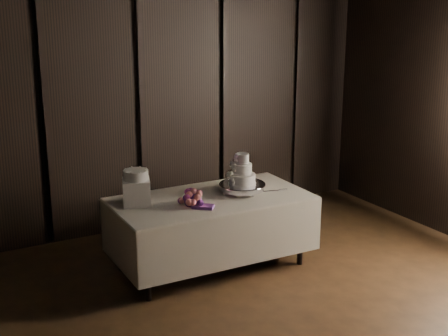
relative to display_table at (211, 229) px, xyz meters
The scene contains 8 objects.
room 2.32m from the display_table, 94.20° to the right, with size 6.08×7.08×3.08m.
display_table is the anchor object (origin of this frame).
cake_stand 0.53m from the display_table, ahead, with size 0.48×0.48×0.09m, color silver.
wedding_cake 0.66m from the display_table, ahead, with size 0.30×0.27×0.32m.
bouquet 0.51m from the display_table, 154.85° to the right, with size 0.32×0.42×0.20m, color #BA525E, non-canonical shape.
box_pedestal 0.88m from the display_table, 166.91° to the left, with size 0.26×0.26×0.25m, color white.
small_cake 0.99m from the display_table, 166.91° to the left, with size 0.24×0.24×0.10m, color white.
cake_knife 0.69m from the display_table, 10.82° to the right, with size 0.37×0.02×0.01m, color silver.
Camera 1 is at (-2.63, -3.25, 2.75)m, focal length 50.00 mm.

